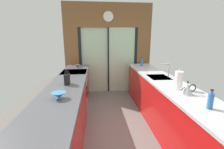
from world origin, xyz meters
TOP-DOWN VIEW (x-y plane):
  - ground_plane at (0.00, 0.60)m, footprint 5.04×7.60m
  - back_wall_unit at (0.00, 2.40)m, footprint 2.64×0.12m
  - left_counter_run at (-0.91, 0.13)m, footprint 0.62×3.80m
  - right_counter_run at (0.91, 0.30)m, footprint 0.62×3.80m
  - sink_faucet at (1.06, 0.55)m, footprint 0.19×0.02m
  - oven_range at (-0.91, 1.25)m, footprint 0.60×0.60m
  - mixing_bowl_near at (-0.89, -0.43)m, footprint 0.19×0.19m
  - mixing_bowl_far at (-0.89, 1.80)m, footprint 0.14×0.14m
  - knife_block at (-0.89, 0.22)m, footprint 0.08×0.14m
  - kettle at (0.89, -0.45)m, footprint 0.25×0.17m
  - soap_bottle_near at (0.89, -0.91)m, footprint 0.06×0.06m
  - soap_bottle_far at (0.89, 1.77)m, footprint 0.07×0.07m
  - paper_towel_roll at (0.89, -0.21)m, footprint 0.14×0.14m

SIDE VIEW (x-z plane):
  - ground_plane at x=0.00m, z-range -0.02..0.00m
  - oven_range at x=-0.91m, z-range 0.00..0.92m
  - right_counter_run at x=0.91m, z-range 0.00..0.92m
  - left_counter_run at x=-0.91m, z-range 0.01..0.93m
  - mixing_bowl_far at x=-0.89m, z-range 0.92..0.99m
  - mixing_bowl_near at x=-0.89m, z-range 0.92..1.01m
  - kettle at x=0.89m, z-range 0.91..1.10m
  - knife_block at x=-0.89m, z-range 0.89..1.14m
  - soap_bottle_near at x=0.89m, z-range 0.90..1.13m
  - soap_bottle_far at x=0.89m, z-range 0.90..1.16m
  - paper_towel_roll at x=0.89m, z-range 0.90..1.21m
  - sink_faucet at x=1.06m, z-range 0.97..1.24m
  - back_wall_unit at x=0.00m, z-range 0.18..2.88m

